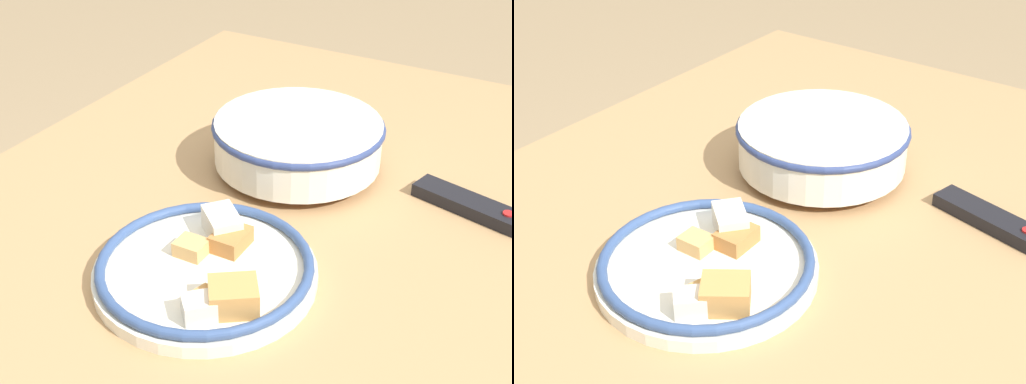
% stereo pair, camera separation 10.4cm
% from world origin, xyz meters
% --- Properties ---
extents(dining_table, '(1.47, 0.99, 0.76)m').
position_xyz_m(dining_table, '(0.00, 0.00, 0.68)').
color(dining_table, tan).
rests_on(dining_table, ground_plane).
extents(noodle_bowl, '(0.28, 0.28, 0.09)m').
position_xyz_m(noodle_bowl, '(-0.21, -0.03, 0.81)').
color(noodle_bowl, silver).
rests_on(noodle_bowl, dining_table).
extents(food_plate, '(0.29, 0.29, 0.05)m').
position_xyz_m(food_plate, '(0.11, 0.00, 0.78)').
color(food_plate, silver).
rests_on(food_plate, dining_table).
extents(tv_remote, '(0.08, 0.18, 0.02)m').
position_xyz_m(tv_remote, '(-0.22, 0.26, 0.77)').
color(tv_remote, black).
rests_on(tv_remote, dining_table).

